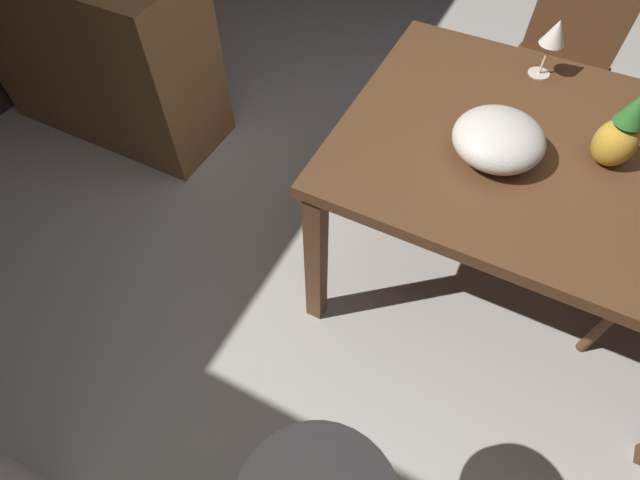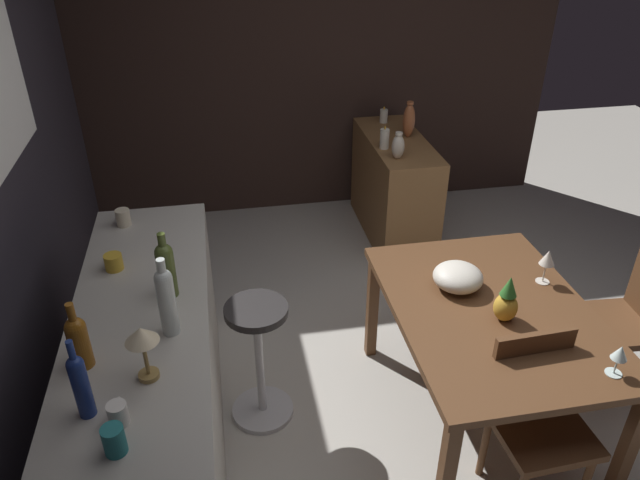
{
  "view_description": "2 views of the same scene",
  "coord_description": "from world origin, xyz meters",
  "px_view_note": "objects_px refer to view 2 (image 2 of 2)",
  "views": [
    {
      "loc": [
        0.0,
        1.0,
        1.72
      ],
      "look_at": [
        0.26,
        0.5,
        0.96
      ],
      "focal_mm": 27.43,
      "sensor_mm": 36.0,
      "label": 1
    },
    {
      "loc": [
        -2.3,
        1.0,
        2.51
      ],
      "look_at": [
        0.39,
        0.5,
        0.88
      ],
      "focal_mm": 33.48,
      "sensor_mm": 36.0,
      "label": 2
    }
  ],
  "objects_px": {
    "wine_bottle_amber": "(78,340)",
    "vase_copper": "(409,120)",
    "bar_stool": "(259,359)",
    "wine_glass_right": "(548,259)",
    "wine_bottle_olive": "(166,267)",
    "pillar_candle_tall": "(384,139)",
    "wine_bottle_clear": "(166,299)",
    "fruit_bowl": "(458,277)",
    "wine_bottle_cobalt": "(80,383)",
    "wine_glass_left": "(620,354)",
    "dining_table": "(490,322)",
    "chair_by_doorway": "(627,317)",
    "cup_white": "(118,414)",
    "pillar_candle_short": "(384,116)",
    "pineapple_centerpiece": "(507,302)",
    "cup_teal": "(114,440)",
    "cup_mustard": "(114,262)",
    "sideboard_cabinet": "(394,188)",
    "chair_near_window": "(536,415)",
    "vase_ceramic_ivory": "(398,146)",
    "cup_cream": "(123,217)",
    "counter_lamp": "(142,340)"
  },
  "relations": [
    {
      "from": "dining_table",
      "to": "wine_bottle_cobalt",
      "type": "height_order",
      "value": "wine_bottle_cobalt"
    },
    {
      "from": "wine_bottle_cobalt",
      "to": "vase_ceramic_ivory",
      "type": "height_order",
      "value": "wine_bottle_cobalt"
    },
    {
      "from": "chair_by_doorway",
      "to": "cup_white",
      "type": "relative_size",
      "value": 8.49
    },
    {
      "from": "wine_glass_left",
      "to": "wine_bottle_clear",
      "type": "bearing_deg",
      "value": 77.07
    },
    {
      "from": "wine_bottle_clear",
      "to": "vase_copper",
      "type": "height_order",
      "value": "wine_bottle_clear"
    },
    {
      "from": "wine_glass_left",
      "to": "cup_cream",
      "type": "relative_size",
      "value": 1.32
    },
    {
      "from": "vase_copper",
      "to": "pineapple_centerpiece",
      "type": "bearing_deg",
      "value": 174.47
    },
    {
      "from": "wine_glass_left",
      "to": "pillar_candle_tall",
      "type": "height_order",
      "value": "pillar_candle_tall"
    },
    {
      "from": "counter_lamp",
      "to": "cup_mustard",
      "type": "bearing_deg",
      "value": 14.77
    },
    {
      "from": "wine_glass_right",
      "to": "sideboard_cabinet",
      "type": "bearing_deg",
      "value": 6.75
    },
    {
      "from": "chair_near_window",
      "to": "wine_bottle_olive",
      "type": "height_order",
      "value": "wine_bottle_olive"
    },
    {
      "from": "sideboard_cabinet",
      "to": "chair_by_doorway",
      "type": "bearing_deg",
      "value": -159.28
    },
    {
      "from": "fruit_bowl",
      "to": "wine_bottle_clear",
      "type": "height_order",
      "value": "wine_bottle_clear"
    },
    {
      "from": "chair_near_window",
      "to": "chair_by_doorway",
      "type": "height_order",
      "value": "chair_by_doorway"
    },
    {
      "from": "wine_glass_left",
      "to": "dining_table",
      "type": "bearing_deg",
      "value": 30.98
    },
    {
      "from": "cup_mustard",
      "to": "vase_copper",
      "type": "bearing_deg",
      "value": -50.89
    },
    {
      "from": "wine_bottle_amber",
      "to": "vase_copper",
      "type": "xyz_separation_m",
      "value": [
        2.32,
        -2.06,
        -0.07
      ]
    },
    {
      "from": "wine_bottle_amber",
      "to": "cup_mustard",
      "type": "distance_m",
      "value": 0.69
    },
    {
      "from": "bar_stool",
      "to": "cup_cream",
      "type": "distance_m",
      "value": 1.08
    },
    {
      "from": "wine_glass_right",
      "to": "wine_bottle_cobalt",
      "type": "height_order",
      "value": "wine_bottle_cobalt"
    },
    {
      "from": "counter_lamp",
      "to": "vase_copper",
      "type": "relative_size",
      "value": 0.85
    },
    {
      "from": "fruit_bowl",
      "to": "wine_bottle_cobalt",
      "type": "height_order",
      "value": "wine_bottle_cobalt"
    },
    {
      "from": "wine_bottle_cobalt",
      "to": "cup_teal",
      "type": "bearing_deg",
      "value": -148.15
    },
    {
      "from": "wine_bottle_amber",
      "to": "wine_bottle_clear",
      "type": "bearing_deg",
      "value": -66.6
    },
    {
      "from": "fruit_bowl",
      "to": "pillar_candle_tall",
      "type": "xyz_separation_m",
      "value": [
        1.68,
        -0.09,
        0.09
      ]
    },
    {
      "from": "wine_bottle_olive",
      "to": "vase_copper",
      "type": "relative_size",
      "value": 1.14
    },
    {
      "from": "chair_near_window",
      "to": "bar_stool",
      "type": "xyz_separation_m",
      "value": [
        0.68,
        1.18,
        -0.09
      ]
    },
    {
      "from": "chair_by_doorway",
      "to": "vase_copper",
      "type": "height_order",
      "value": "vase_copper"
    },
    {
      "from": "pillar_candle_short",
      "to": "wine_bottle_cobalt",
      "type": "bearing_deg",
      "value": 146.95
    },
    {
      "from": "bar_stool",
      "to": "wine_glass_right",
      "type": "bearing_deg",
      "value": -92.83
    },
    {
      "from": "wine_glass_right",
      "to": "cup_white",
      "type": "relative_size",
      "value": 1.79
    },
    {
      "from": "vase_ceramic_ivory",
      "to": "bar_stool",
      "type": "bearing_deg",
      "value": 141.4
    },
    {
      "from": "wine_glass_left",
      "to": "cup_teal",
      "type": "height_order",
      "value": "cup_teal"
    },
    {
      "from": "dining_table",
      "to": "wine_bottle_olive",
      "type": "height_order",
      "value": "wine_bottle_olive"
    },
    {
      "from": "dining_table",
      "to": "wine_bottle_amber",
      "type": "relative_size",
      "value": 4.47
    },
    {
      "from": "pineapple_centerpiece",
      "to": "pillar_candle_short",
      "type": "bearing_deg",
      "value": -2.6
    },
    {
      "from": "cup_mustard",
      "to": "dining_table",
      "type": "bearing_deg",
      "value": -103.78
    },
    {
      "from": "dining_table",
      "to": "pineapple_centerpiece",
      "type": "distance_m",
      "value": 0.2
    },
    {
      "from": "cup_mustard",
      "to": "wine_glass_right",
      "type": "bearing_deg",
      "value": -97.3
    },
    {
      "from": "wine_glass_left",
      "to": "cup_cream",
      "type": "bearing_deg",
      "value": 56.34
    },
    {
      "from": "wine_bottle_amber",
      "to": "dining_table",
      "type": "bearing_deg",
      "value": -82.53
    },
    {
      "from": "cup_cream",
      "to": "cup_white",
      "type": "bearing_deg",
      "value": -175.3
    },
    {
      "from": "wine_bottle_clear",
      "to": "pineapple_centerpiece",
      "type": "bearing_deg",
      "value": -89.59
    },
    {
      "from": "sideboard_cabinet",
      "to": "cup_white",
      "type": "relative_size",
      "value": 10.45
    },
    {
      "from": "pineapple_centerpiece",
      "to": "cup_teal",
      "type": "xyz_separation_m",
      "value": [
        -0.6,
        1.68,
        0.11
      ]
    },
    {
      "from": "fruit_bowl",
      "to": "vase_ceramic_ivory",
      "type": "bearing_deg",
      "value": -4.91
    },
    {
      "from": "wine_glass_right",
      "to": "wine_bottle_clear",
      "type": "relative_size",
      "value": 0.52
    },
    {
      "from": "bar_stool",
      "to": "wine_glass_right",
      "type": "distance_m",
      "value": 1.56
    },
    {
      "from": "wine_bottle_olive",
      "to": "pillar_candle_tall",
      "type": "bearing_deg",
      "value": -41.23
    },
    {
      "from": "cup_teal",
      "to": "vase_copper",
      "type": "height_order",
      "value": "vase_copper"
    }
  ]
}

